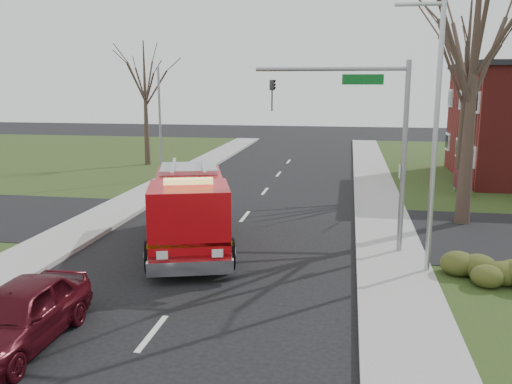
# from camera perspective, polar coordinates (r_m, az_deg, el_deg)

# --- Properties ---
(ground) EXTENTS (120.00, 120.00, 0.00)m
(ground) POSITION_cam_1_polar(r_m,az_deg,el_deg) (19.26, -4.60, -6.88)
(ground) COLOR black
(ground) RESTS_ON ground
(sidewalk_right) EXTENTS (2.40, 80.00, 0.15)m
(sidewalk_right) POSITION_cam_1_polar(r_m,az_deg,el_deg) (18.75, 14.25, -7.48)
(sidewalk_right) COLOR gray
(sidewalk_right) RESTS_ON ground
(sidewalk_left) EXTENTS (2.40, 80.00, 0.15)m
(sidewalk_left) POSITION_cam_1_polar(r_m,az_deg,el_deg) (21.58, -20.84, -5.39)
(sidewalk_left) COLOR gray
(sidewalk_left) RESTS_ON ground
(health_center_sign) EXTENTS (0.12, 2.00, 1.40)m
(health_center_sign) POSITION_cam_1_polar(r_m,az_deg,el_deg) (31.21, 20.51, 1.17)
(health_center_sign) COLOR #491118
(health_center_sign) RESTS_ON ground
(hedge_corner) EXTENTS (2.80, 2.00, 0.90)m
(hedge_corner) POSITION_cam_1_polar(r_m,az_deg,el_deg) (18.12, 23.50, -7.09)
(hedge_corner) COLOR #343D16
(hedge_corner) RESTS_ON lawn_right
(bare_tree_near) EXTENTS (6.00, 6.00, 12.00)m
(bare_tree_near) POSITION_cam_1_polar(r_m,az_deg,el_deg) (24.25, 22.07, 13.86)
(bare_tree_near) COLOR #372820
(bare_tree_near) RESTS_ON ground
(bare_tree_far) EXTENTS (5.25, 5.25, 10.50)m
(bare_tree_far) POSITION_cam_1_polar(r_m,az_deg,el_deg) (33.33, 21.27, 11.43)
(bare_tree_far) COLOR #372820
(bare_tree_far) RESTS_ON ground
(bare_tree_left) EXTENTS (4.50, 4.50, 9.00)m
(bare_tree_left) POSITION_cam_1_polar(r_m,az_deg,el_deg) (40.44, -11.61, 10.51)
(bare_tree_left) COLOR #372820
(bare_tree_left) RESTS_ON ground
(traffic_signal_mast) EXTENTS (5.29, 0.18, 6.80)m
(traffic_signal_mast) POSITION_cam_1_polar(r_m,az_deg,el_deg) (19.26, 11.64, 7.23)
(traffic_signal_mast) COLOR gray
(traffic_signal_mast) RESTS_ON ground
(streetlight_pole) EXTENTS (1.48, 0.16, 8.40)m
(streetlight_pole) POSITION_cam_1_polar(r_m,az_deg,el_deg) (17.46, 18.19, 5.98)
(streetlight_pole) COLOR #B7BABF
(streetlight_pole) RESTS_ON ground
(utility_pole_far) EXTENTS (0.14, 0.14, 7.00)m
(utility_pole_far) POSITION_cam_1_polar(r_m,az_deg,el_deg) (33.79, -10.07, 6.93)
(utility_pole_far) COLOR gray
(utility_pole_far) RESTS_ON ground
(fire_engine) EXTENTS (4.69, 8.01, 3.06)m
(fire_engine) POSITION_cam_1_polar(r_m,az_deg,el_deg) (19.99, -7.02, -2.13)
(fire_engine) COLOR #B9080D
(fire_engine) RESTS_ON ground
(parked_car_maroon) EXTENTS (1.83, 4.49, 1.53)m
(parked_car_maroon) POSITION_cam_1_polar(r_m,az_deg,el_deg) (13.96, -23.70, -11.77)
(parked_car_maroon) COLOR #410A12
(parked_car_maroon) RESTS_ON ground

